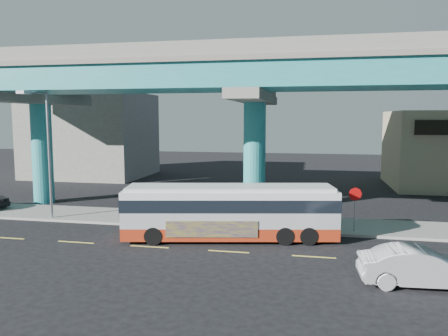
% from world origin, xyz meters
% --- Properties ---
extents(ground, '(120.00, 120.00, 0.00)m').
position_xyz_m(ground, '(0.00, 0.00, 0.00)').
color(ground, black).
rests_on(ground, ground).
extents(sidewalk, '(70.00, 4.00, 0.15)m').
position_xyz_m(sidewalk, '(0.00, 5.50, 0.07)').
color(sidewalk, gray).
rests_on(sidewalk, ground).
extents(lane_markings, '(58.00, 0.12, 0.01)m').
position_xyz_m(lane_markings, '(-0.00, -0.30, 0.01)').
color(lane_markings, '#D8C64C').
rests_on(lane_markings, ground).
extents(viaduct, '(52.00, 12.40, 11.70)m').
position_xyz_m(viaduct, '(-0.00, 9.11, 9.14)').
color(viaduct, '#20727A').
rests_on(viaduct, ground).
extents(building_concrete, '(12.00, 10.00, 9.00)m').
position_xyz_m(building_concrete, '(-20.00, 24.00, 4.50)').
color(building_concrete, gray).
rests_on(building_concrete, ground).
extents(transit_bus, '(11.35, 4.51, 2.85)m').
position_xyz_m(transit_bus, '(-0.33, 1.83, 1.56)').
color(transit_bus, '#A22B13').
rests_on(transit_bus, ground).
extents(sedan, '(2.12, 4.70, 1.49)m').
position_xyz_m(sedan, '(7.93, -3.06, 0.74)').
color(sedan, '#AAAAAF').
rests_on(sedan, ground).
extents(street_lamp, '(0.50, 2.57, 7.91)m').
position_xyz_m(street_lamp, '(-12.13, 3.43, 5.28)').
color(street_lamp, gray).
rests_on(street_lamp, sidewalk).
extents(stop_sign, '(0.72, 0.20, 2.45)m').
position_xyz_m(stop_sign, '(6.17, 4.18, 1.91)').
color(stop_sign, gray).
rests_on(stop_sign, sidewalk).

